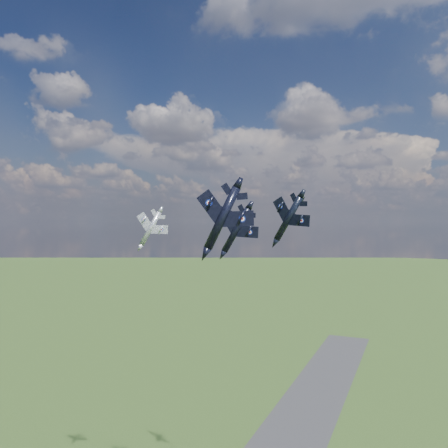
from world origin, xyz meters
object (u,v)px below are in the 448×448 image
at_px(jet_high_navy, 288,218).
at_px(jet_left_silver, 150,228).
at_px(jet_lead_navy, 236,230).
at_px(jet_right_navy, 222,218).

distance_m(jet_high_navy, jet_left_silver, 32.95).
height_order(jet_high_navy, jet_left_silver, jet_high_navy).
relative_size(jet_lead_navy, jet_left_silver, 1.21).
height_order(jet_right_navy, jet_left_silver, jet_right_navy).
distance_m(jet_right_navy, jet_left_silver, 34.83).
bearing_deg(jet_right_navy, jet_high_navy, 69.37).
xyz_separation_m(jet_lead_navy, jet_right_navy, (5.53, -20.05, 2.44)).
bearing_deg(jet_high_navy, jet_left_silver, -145.95).
bearing_deg(jet_lead_navy, jet_left_silver, 178.62).
distance_m(jet_lead_navy, jet_right_navy, 20.94).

